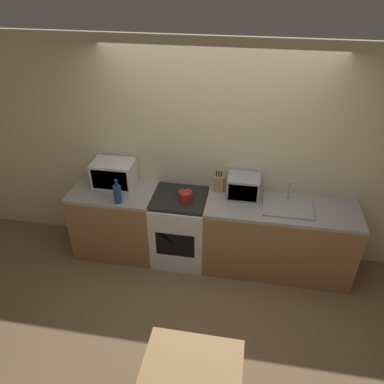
% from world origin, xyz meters
% --- Properties ---
extents(ground_plane, '(16.00, 16.00, 0.00)m').
position_xyz_m(ground_plane, '(0.00, 0.00, 0.00)').
color(ground_plane, brown).
extents(wall_back, '(10.00, 0.06, 2.60)m').
position_xyz_m(wall_back, '(0.00, 1.18, 1.30)').
color(wall_back, beige).
rests_on(wall_back, ground_plane).
extents(counter_left_run, '(1.00, 0.62, 0.90)m').
position_xyz_m(counter_left_run, '(-1.17, 0.84, 0.45)').
color(counter_left_run, olive).
rests_on(counter_left_run, ground_plane).
extents(counter_right_run, '(1.71, 0.62, 0.90)m').
position_xyz_m(counter_right_run, '(0.81, 0.84, 0.45)').
color(counter_right_run, olive).
rests_on(counter_right_run, ground_plane).
extents(stove_range, '(0.63, 0.62, 0.90)m').
position_xyz_m(stove_range, '(-0.35, 0.84, 0.45)').
color(stove_range, silver).
rests_on(stove_range, ground_plane).
extents(kettle, '(0.15, 0.15, 0.18)m').
position_xyz_m(kettle, '(-0.28, 0.80, 0.98)').
color(kettle, maroon).
rests_on(kettle, stove_range).
extents(microwave, '(0.49, 0.32, 0.31)m').
position_xyz_m(microwave, '(-1.18, 0.97, 1.06)').
color(microwave, silver).
rests_on(microwave, counter_left_run).
extents(bottle, '(0.09, 0.09, 0.29)m').
position_xyz_m(bottle, '(-1.02, 0.62, 1.01)').
color(bottle, navy).
rests_on(bottle, counter_left_run).
extents(knife_block, '(0.12, 0.07, 0.26)m').
position_xyz_m(knife_block, '(0.07, 1.06, 1.00)').
color(knife_block, tan).
rests_on(knife_block, counter_right_run).
extents(toaster_oven, '(0.36, 0.29, 0.26)m').
position_xyz_m(toaster_oven, '(0.36, 0.98, 1.03)').
color(toaster_oven, '#999BA0').
rests_on(toaster_oven, counter_right_run).
extents(sink_basin, '(0.55, 0.41, 0.24)m').
position_xyz_m(sink_basin, '(0.87, 0.85, 0.91)').
color(sink_basin, '#999BA0').
rests_on(sink_basin, counter_right_run).
extents(dining_table, '(0.73, 0.61, 0.75)m').
position_xyz_m(dining_table, '(0.13, -1.12, 0.63)').
color(dining_table, tan).
rests_on(dining_table, ground_plane).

